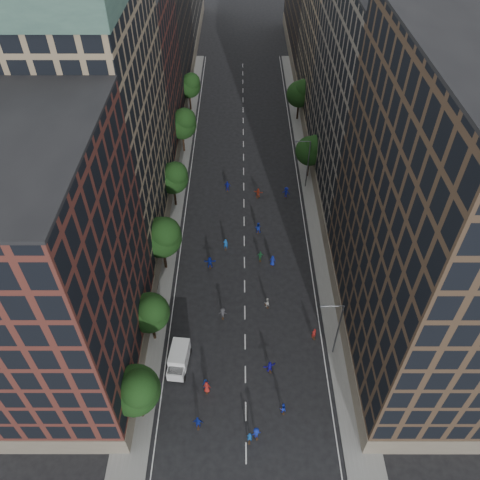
{
  "coord_description": "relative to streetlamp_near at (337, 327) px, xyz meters",
  "views": [
    {
      "loc": [
        -0.61,
        -19.48,
        49.07
      ],
      "look_at": [
        -0.64,
        29.61,
        2.0
      ],
      "focal_mm": 35.0,
      "sensor_mm": 36.0,
      "label": 1
    }
  ],
  "objects": [
    {
      "name": "skater_8",
      "position": [
        -7.47,
        7.02,
        -4.41
      ],
      "size": [
        0.9,
        0.81,
        1.52
      ],
      "primitive_type": "imported",
      "rotation": [
        0.0,
        0.0,
        3.52
      ],
      "color": "#B8B7B4",
      "rests_on": "ground"
    },
    {
      "name": "bldg_right_a",
      "position": [
        8.63,
        3.0,
        12.83
      ],
      "size": [
        14.0,
        30.0,
        36.0
      ],
      "primitive_type": "cube",
      "color": "#443224",
      "rests_on": "ground"
    },
    {
      "name": "cargo_van",
      "position": [
        -18.16,
        -1.73,
        -3.88
      ],
      "size": [
        2.62,
        4.77,
        2.44
      ],
      "rotation": [
        0.0,
        0.0,
        -0.11
      ],
      "color": "white",
      "rests_on": "ground"
    },
    {
      "name": "skater_12",
      "position": [
        -6.37,
        14.51,
        -4.3
      ],
      "size": [
        0.95,
        0.74,
        1.73
      ],
      "primitive_type": "imported",
      "rotation": [
        0.0,
        0.0,
        2.9
      ],
      "color": "navy",
      "rests_on": "ground"
    },
    {
      "name": "bldg_right_b",
      "position": [
        8.63,
        32.0,
        11.33
      ],
      "size": [
        14.0,
        28.0,
        33.0
      ],
      "primitive_type": "cube",
      "color": "#665F54",
      "rests_on": "ground"
    },
    {
      "name": "tree_right_a",
      "position": [
        1.02,
        35.85,
        0.46
      ],
      "size": [
        5.0,
        5.0,
        8.39
      ],
      "color": "black",
      "rests_on": "ground"
    },
    {
      "name": "sidewalk_right",
      "position": [
        1.63,
        35.5,
        -5.09
      ],
      "size": [
        4.0,
        105.0,
        0.15
      ],
      "primitive_type": "cube",
      "color": "slate",
      "rests_on": "ground"
    },
    {
      "name": "skater_17",
      "position": [
        -8.0,
        30.12,
        -4.32
      ],
      "size": [
        1.66,
        0.91,
        1.7
      ],
      "primitive_type": "imported",
      "rotation": [
        0.0,
        0.0,
        2.87
      ],
      "color": "maroon",
      "rests_on": "ground"
    },
    {
      "name": "tree_left_4",
      "position": [
        -21.37,
        43.84,
        0.93
      ],
      "size": [
        5.4,
        5.4,
        9.08
      ],
      "color": "black",
      "rests_on": "ground"
    },
    {
      "name": "skater_9",
      "position": [
        -13.22,
        5.25,
        -4.34
      ],
      "size": [
        1.09,
        0.65,
        1.65
      ],
      "primitive_type": "imported",
      "rotation": [
        0.0,
        0.0,
        3.11
      ],
      "color": "#3A3A3F",
      "rests_on": "ground"
    },
    {
      "name": "bldg_right_c",
      "position": [
        8.63,
        59.0,
        12.33
      ],
      "size": [
        14.0,
        26.0,
        35.0
      ],
      "primitive_type": "cube",
      "color": "#887459",
      "rests_on": "ground"
    },
    {
      "name": "sidewalk_left",
      "position": [
        -22.37,
        35.5,
        -5.09
      ],
      "size": [
        4.0,
        105.0,
        0.15
      ],
      "primitive_type": "cube",
      "color": "slate",
      "rests_on": "ground"
    },
    {
      "name": "skater_13",
      "position": [
        -13.13,
        17.86,
        -4.25
      ],
      "size": [
        0.7,
        0.49,
        1.84
      ],
      "primitive_type": "imported",
      "rotation": [
        0.0,
        0.0,
        3.07
      ],
      "color": "#1555B1",
      "rests_on": "ground"
    },
    {
      "name": "skater_1",
      "position": [
        -10.0,
        -10.72,
        -4.36
      ],
      "size": [
        0.63,
        0.46,
        1.62
      ],
      "primitive_type": "imported",
      "rotation": [
        0.0,
        0.0,
        3.02
      ],
      "color": "#134A9C",
      "rests_on": "ground"
    },
    {
      "name": "skater_4",
      "position": [
        -15.43,
        -9.21,
        -4.22
      ],
      "size": [
        1.14,
        0.52,
        1.9
      ],
      "primitive_type": "imported",
      "rotation": [
        0.0,
        0.0,
        3.09
      ],
      "color": "navy",
      "rests_on": "ground"
    },
    {
      "name": "skater_15",
      "position": [
        -3.34,
        30.14,
        -4.2
      ],
      "size": [
        1.42,
        1.12,
        1.93
      ],
      "primitive_type": "imported",
      "rotation": [
        0.0,
        0.0,
        2.78
      ],
      "color": "#121A94",
      "rests_on": "ground"
    },
    {
      "name": "tree_left_2",
      "position": [
        -21.36,
        13.83,
        1.19
      ],
      "size": [
        5.6,
        5.6,
        9.45
      ],
      "color": "black",
      "rests_on": "ground"
    },
    {
      "name": "skater_3",
      "position": [
        -9.3,
        -10.3,
        -4.34
      ],
      "size": [
        1.19,
        0.88,
        1.65
      ],
      "primitive_type": "imported",
      "rotation": [
        0.0,
        0.0,
        3.42
      ],
      "color": "#122495",
      "rests_on": "ground"
    },
    {
      "name": "skater_16",
      "position": [
        -13.13,
        31.87,
        -4.23
      ],
      "size": [
        1.14,
        0.55,
        1.88
      ],
      "primitive_type": "imported",
      "rotation": [
        0.0,
        0.0,
        3.06
      ],
      "color": "#121B98",
      "rests_on": "ground"
    },
    {
      "name": "streetlamp_far",
      "position": [
        0.0,
        33.0,
        0.0
      ],
      "size": [
        2.64,
        0.22,
        9.06
      ],
      "color": "#595B60",
      "rests_on": "ground"
    },
    {
      "name": "tree_left_5",
      "position": [
        -21.39,
        59.86,
        0.51
      ],
      "size": [
        4.8,
        4.8,
        8.33
      ],
      "color": "black",
      "rests_on": "ground"
    },
    {
      "name": "bldg_left_a",
      "position": [
        -29.37,
        -1.0,
        9.83
      ],
      "size": [
        14.0,
        22.0,
        30.0
      ],
      "primitive_type": "cube",
      "color": "#51251F",
      "rests_on": "ground"
    },
    {
      "name": "tree_left_1",
      "position": [
        -21.39,
        1.86,
        0.38
      ],
      "size": [
        4.8,
        4.8,
        8.21
      ],
      "color": "black",
      "rests_on": "ground"
    },
    {
      "name": "skater_11",
      "position": [
        -15.28,
        14.11,
        -4.23
      ],
      "size": [
        1.77,
        0.61,
        1.89
      ],
      "primitive_type": "imported",
      "rotation": [
        0.0,
        0.0,
        3.17
      ],
      "color": "navy",
      "rests_on": "ground"
    },
    {
      "name": "skater_10",
      "position": [
        -8.09,
        15.46,
        -4.34
      ],
      "size": [
        0.99,
        0.45,
        1.67
      ],
      "primitive_type": "imported",
      "rotation": [
        0.0,
        0.0,
        3.19
      ],
      "color": "#1E6637",
      "rests_on": "ground"
    },
    {
      "name": "skater_7",
      "position": [
        -1.87,
        2.15,
        -4.32
      ],
      "size": [
        0.71,
        0.58,
        1.69
      ],
      "primitive_type": "imported",
      "rotation": [
        0.0,
        0.0,
        3.46
      ],
      "color": "maroon",
      "rests_on": "ground"
    },
    {
      "name": "bldg_left_c",
      "position": [
        -29.37,
        46.0,
        8.83
      ],
      "size": [
        14.0,
        20.0,
        28.0
      ],
      "primitive_type": "cube",
      "color": "#51251F",
      "rests_on": "ground"
    },
    {
      "name": "streetlamp_near",
      "position": [
        0.0,
        0.0,
        0.0
      ],
      "size": [
        2.64,
        0.22,
        9.06
      ],
      "color": "#595B60",
      "rests_on": "ground"
    },
    {
      "name": "tree_left_0",
      "position": [
        -21.38,
        -8.15,
        0.79
      ],
      "size": [
        5.2,
        5.2,
        8.83
      ],
      "color": "black",
      "rests_on": "ground"
    },
    {
      "name": "skater_6",
      "position": [
        -14.72,
        -5.09,
        -4.29
      ],
      "size": [
        0.91,
        0.65,
        1.75
      ],
      "primitive_type": "imported",
      "rotation": [
        0.0,
        0.0,
        3.03
      ],
      "color": "#A1201A",
      "rests_on": "ground"
    },
    {
      "name": "skater_14",
      "position": [
        -8.27,
        21.41,
        -4.22
      ],
      "size": [
        0.96,
        0.78,
        1.89
      ],
      "primitive_type": "imported",
      "rotation": [
        0.0,
        0.0,
        3.08
      ],
      "color": "#13289D",
      "rests_on": "ground"
    },
    {
      "name": "bldg_left_b",
      "position": [
        -29.37,
        23.0,
        11.83
      ],
      "size": [
        14.0,
        26.0,
        34.0
      ],
      "primitive_type": "cube",
      "color": "#887459",
      "rests_on": "ground"
    },
    {
      "name": "tree_left_3",
      "position": [
        -21.38,
        27.85,
        0.65
      ],
      "size": [
        5.0,
        5.0,
        8.58
      ],
      "color": "black",
      "rests_on": "ground"
    },
    {
      "name": "skater_5",
      "position": [
        -7.54,
        -2.48,
        -4.35
      ],
      "size": [
        1.59,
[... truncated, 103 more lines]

